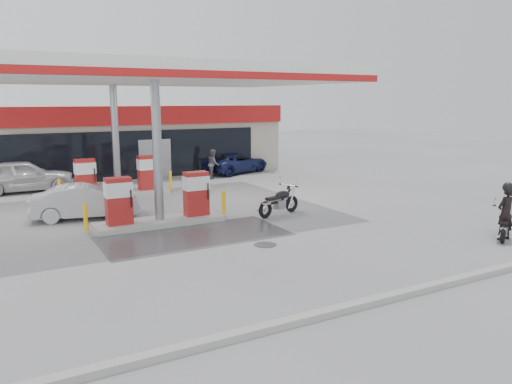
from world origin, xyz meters
TOP-DOWN VIEW (x-y plane):
  - ground at (0.00, 0.00)m, footprint 90.00×90.00m
  - wet_patch at (0.50, 0.00)m, footprint 6.00×3.00m
  - drain_cover at (2.00, -2.00)m, footprint 0.70×0.70m
  - kerb at (0.00, -7.00)m, footprint 28.00×0.25m
  - store_building at (0.01, 15.94)m, footprint 22.00×8.22m
  - canopy at (0.00, 5.00)m, footprint 16.00×10.02m
  - pump_island_near at (0.00, 2.00)m, footprint 5.14×1.30m
  - pump_island_far at (0.00, 8.00)m, footprint 5.14×1.30m
  - main_motorcycle at (9.03, -5.00)m, footprint 1.66×1.12m
  - biker_main at (8.87, -5.10)m, footprint 0.64×0.43m
  - parked_motorcycle at (4.48, 1.22)m, footprint 2.10×0.93m
  - sedan_white at (-3.69, 11.20)m, footprint 4.59×1.87m
  - attendant at (6.00, 10.80)m, footprint 0.85×0.95m
  - hatchback_silver at (-2.10, 4.20)m, footprint 4.03×2.07m
  - parked_car_left at (-4.50, 14.00)m, footprint 4.57×1.96m
  - parked_car_right at (8.00, 12.00)m, footprint 4.76×3.39m

SIDE VIEW (x-z plane):
  - ground at x=0.00m, z-range 0.00..0.00m
  - wet_patch at x=0.50m, z-range 0.00..0.00m
  - drain_cover at x=2.00m, z-range 0.00..0.01m
  - kerb at x=0.00m, z-range 0.00..0.15m
  - main_motorcycle at x=9.03m, z-range -0.05..0.91m
  - parked_motorcycle at x=4.48m, z-range -0.06..1.04m
  - parked_car_right at x=8.00m, z-range 0.00..1.21m
  - hatchback_silver at x=-2.10m, z-range 0.00..1.27m
  - parked_car_left at x=-4.50m, z-range 0.00..1.31m
  - pump_island_near at x=0.00m, z-range -0.18..1.60m
  - pump_island_far at x=0.00m, z-range -0.18..1.60m
  - sedan_white at x=-3.69m, z-range 0.00..1.56m
  - attendant at x=6.00m, z-range 0.00..1.61m
  - biker_main at x=8.87m, z-range 0.00..1.72m
  - store_building at x=0.01m, z-range 0.01..4.01m
  - canopy at x=0.00m, z-range 2.51..8.02m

